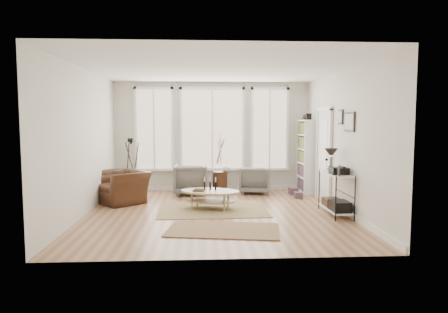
{
  "coord_description": "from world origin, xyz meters",
  "views": [
    {
      "loc": [
        -0.27,
        -8.0,
        1.86
      ],
      "look_at": [
        0.2,
        0.6,
        1.1
      ],
      "focal_mm": 32.0,
      "sensor_mm": 36.0,
      "label": 1
    }
  ],
  "objects": [
    {
      "name": "bookcase",
      "position": [
        2.44,
        2.23,
        0.96
      ],
      "size": [
        0.31,
        0.85,
        2.06
      ],
      "color": "white",
      "rests_on": "ground"
    },
    {
      "name": "wall_art",
      "position": [
        2.58,
        -0.27,
        1.88
      ],
      "size": [
        0.04,
        0.88,
        0.44
      ],
      "color": "black",
      "rests_on": "ground"
    },
    {
      "name": "tripod_camera",
      "position": [
        -2.09,
        2.31,
        0.66
      ],
      "size": [
        0.5,
        0.5,
        1.43
      ],
      "color": "black",
      "rests_on": "ground"
    },
    {
      "name": "vase",
      "position": [
        0.34,
        2.24,
        0.69
      ],
      "size": [
        0.28,
        0.28,
        0.24
      ],
      "primitive_type": "imported",
      "rotation": [
        0.0,
        0.0,
        0.26
      ],
      "color": "silver",
      "rests_on": "side_table"
    },
    {
      "name": "room",
      "position": [
        0.02,
        0.03,
        1.43
      ],
      "size": [
        5.5,
        5.54,
        2.9
      ],
      "color": "#A47654",
      "rests_on": "ground"
    },
    {
      "name": "book_stack_far",
      "position": [
        2.05,
        1.44,
        0.07
      ],
      "size": [
        0.19,
        0.23,
        0.15
      ],
      "primitive_type": "cube",
      "rotation": [
        0.0,
        0.0,
        -0.03
      ],
      "color": "brown",
      "rests_on": "ground"
    },
    {
      "name": "accent_chair",
      "position": [
        -2.13,
        1.17,
        0.36
      ],
      "size": [
        1.49,
        1.47,
        0.73
      ],
      "primitive_type": "imported",
      "rotation": [
        0.0,
        0.0,
        -0.85
      ],
      "color": "#3A2012",
      "rests_on": "ground"
    },
    {
      "name": "rug_runner",
      "position": [
        0.08,
        -1.32,
        0.01
      ],
      "size": [
        2.05,
        1.35,
        0.01
      ],
      "primitive_type": "cube",
      "rotation": [
        0.0,
        0.0,
        -0.16
      ],
      "color": "brown",
      "rests_on": "ground"
    },
    {
      "name": "book_stack_near",
      "position": [
        2.05,
        1.95,
        0.09
      ],
      "size": [
        0.21,
        0.27,
        0.17
      ],
      "primitive_type": "cube",
      "rotation": [
        0.0,
        0.0,
        0.01
      ],
      "color": "brown",
      "rests_on": "ground"
    },
    {
      "name": "door",
      "position": [
        2.57,
        1.15,
        1.12
      ],
      "size": [
        0.09,
        1.06,
        2.22
      ],
      "color": "silver",
      "rests_on": "ground"
    },
    {
      "name": "side_table",
      "position": [
        0.18,
        2.21,
        0.77
      ],
      "size": [
        0.38,
        0.38,
        1.59
      ],
      "color": "#3A2012",
      "rests_on": "ground"
    },
    {
      "name": "rug_main",
      "position": [
        -0.06,
        0.33,
        0.01
      ],
      "size": [
        2.3,
        1.75,
        0.01
      ],
      "primitive_type": "cube",
      "rotation": [
        0.0,
        0.0,
        0.02
      ],
      "color": "brown",
      "rests_on": "ground"
    },
    {
      "name": "low_shelf",
      "position": [
        2.38,
        -0.3,
        0.51
      ],
      "size": [
        0.38,
        1.08,
        1.3
      ],
      "color": "white",
      "rests_on": "ground"
    },
    {
      "name": "armchair_left",
      "position": [
        -0.56,
        2.11,
        0.39
      ],
      "size": [
        0.84,
        0.86,
        0.77
      ],
      "primitive_type": "imported",
      "rotation": [
        0.0,
        0.0,
        3.13
      ],
      "color": "slate",
      "rests_on": "ground"
    },
    {
      "name": "armchair_right",
      "position": [
        1.09,
        2.19,
        0.35
      ],
      "size": [
        0.88,
        0.9,
        0.7
      ],
      "primitive_type": "imported",
      "rotation": [
        0.0,
        0.0,
        2.96
      ],
      "color": "slate",
      "rests_on": "ground"
    },
    {
      "name": "coffee_table",
      "position": [
        -0.11,
        0.37,
        0.31
      ],
      "size": [
        1.42,
        1.1,
        0.58
      ],
      "color": "tan",
      "rests_on": "ground"
    },
    {
      "name": "bay_window",
      "position": [
        0.0,
        2.71,
        1.61
      ],
      "size": [
        4.14,
        0.12,
        2.24
      ],
      "color": "#D7AD86",
      "rests_on": "ground"
    }
  ]
}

